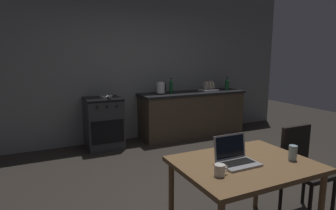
% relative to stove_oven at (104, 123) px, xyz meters
% --- Properties ---
extents(ground_plane, '(12.00, 12.00, 0.00)m').
position_rel_stove_oven_xyz_m(ground_plane, '(0.62, -2.14, -0.44)').
color(ground_plane, '#2D2823').
extents(back_wall, '(6.40, 0.10, 2.85)m').
position_rel_stove_oven_xyz_m(back_wall, '(0.92, 0.35, 0.98)').
color(back_wall, slate).
rests_on(back_wall, ground_plane).
extents(kitchen_counter, '(2.16, 0.64, 0.88)m').
position_rel_stove_oven_xyz_m(kitchen_counter, '(1.78, 0.00, 0.00)').
color(kitchen_counter, '#4C3D2D').
rests_on(kitchen_counter, ground_plane).
extents(stove_oven, '(0.60, 0.62, 0.88)m').
position_rel_stove_oven_xyz_m(stove_oven, '(0.00, 0.00, 0.00)').
color(stove_oven, '#2D2D30').
rests_on(stove_oven, ground_plane).
extents(dining_table, '(1.13, 0.86, 0.72)m').
position_rel_stove_oven_xyz_m(dining_table, '(0.50, -3.05, 0.20)').
color(dining_table, brown).
rests_on(dining_table, ground_plane).
extents(chair, '(0.40, 0.40, 0.89)m').
position_rel_stove_oven_xyz_m(chair, '(1.35, -2.94, 0.07)').
color(chair, black).
rests_on(chair, ground_plane).
extents(laptop, '(0.32, 0.25, 0.23)m').
position_rel_stove_oven_xyz_m(laptop, '(0.41, -3.03, 0.32)').
color(laptop, '#99999E').
rests_on(laptop, dining_table).
extents(electric_kettle, '(0.19, 0.16, 0.23)m').
position_rel_stove_oven_xyz_m(electric_kettle, '(1.10, 0.00, 0.55)').
color(electric_kettle, black).
rests_on(electric_kettle, kitchen_counter).
extents(bottle, '(0.08, 0.08, 0.27)m').
position_rel_stove_oven_xyz_m(bottle, '(2.59, -0.05, 0.57)').
color(bottle, '#19592D').
rests_on(bottle, kitchen_counter).
extents(frying_pan, '(0.24, 0.41, 0.05)m').
position_rel_stove_oven_xyz_m(frying_pan, '(0.06, -0.03, 0.47)').
color(frying_pan, gray).
rests_on(frying_pan, stove_oven).
extents(coffee_mug, '(0.12, 0.08, 0.09)m').
position_rel_stove_oven_xyz_m(coffee_mug, '(0.15, -3.18, 0.32)').
color(coffee_mug, silver).
rests_on(coffee_mug, dining_table).
extents(drinking_glass, '(0.07, 0.07, 0.13)m').
position_rel_stove_oven_xyz_m(drinking_glass, '(0.90, -3.19, 0.34)').
color(drinking_glass, '#99B7C6').
rests_on(drinking_glass, dining_table).
extents(dish_rack, '(0.34, 0.26, 0.21)m').
position_rel_stove_oven_xyz_m(dish_rack, '(2.16, 0.00, 0.49)').
color(dish_rack, silver).
rests_on(dish_rack, kitchen_counter).
extents(bottle_b, '(0.07, 0.07, 0.29)m').
position_rel_stove_oven_xyz_m(bottle_b, '(1.35, 0.08, 0.58)').
color(bottle_b, '#19592D').
rests_on(bottle_b, kitchen_counter).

